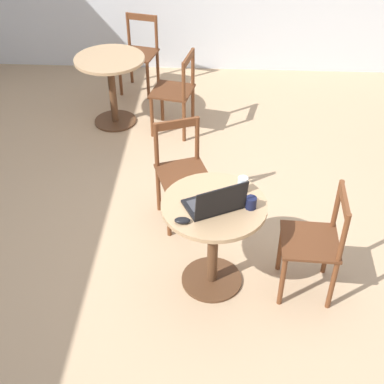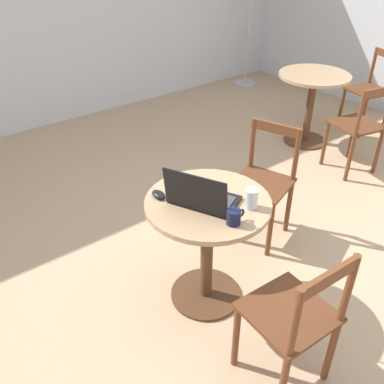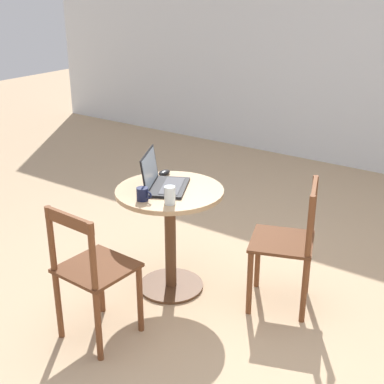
{
  "view_description": "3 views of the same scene",
  "coord_description": "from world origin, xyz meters",
  "px_view_note": "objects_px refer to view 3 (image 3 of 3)",
  "views": [
    {
      "loc": [
        -3.07,
        0.06,
        2.93
      ],
      "look_at": [
        -0.09,
        0.22,
        0.59
      ],
      "focal_mm": 50.0,
      "sensor_mm": 36.0,
      "label": 1
    },
    {
      "loc": [
        -1.61,
        -1.42,
        2.04
      ],
      "look_at": [
        -0.3,
        0.31,
        0.62
      ],
      "focal_mm": 40.0,
      "sensor_mm": 36.0,
      "label": 2
    },
    {
      "loc": [
        1.57,
        -2.46,
        1.99
      ],
      "look_at": [
        -0.34,
        0.25,
        0.65
      ],
      "focal_mm": 50.0,
      "sensor_mm": 36.0,
      "label": 3
    }
  ],
  "objects_px": {
    "chair_near_front": "(92,273)",
    "laptop": "(163,181)",
    "mouse": "(164,173)",
    "drinking_glass": "(170,195)",
    "chair_near_right": "(288,244)",
    "cafe_table_near": "(170,217)",
    "mug": "(143,194)"
  },
  "relations": [
    {
      "from": "cafe_table_near",
      "to": "chair_near_right",
      "type": "height_order",
      "value": "chair_near_right"
    },
    {
      "from": "chair_near_right",
      "to": "mouse",
      "type": "height_order",
      "value": "chair_near_right"
    },
    {
      "from": "chair_near_right",
      "to": "drinking_glass",
      "type": "relative_size",
      "value": 7.61
    },
    {
      "from": "cafe_table_near",
      "to": "chair_near_right",
      "type": "distance_m",
      "value": 0.78
    },
    {
      "from": "chair_near_right",
      "to": "mug",
      "type": "distance_m",
      "value": 0.96
    },
    {
      "from": "mouse",
      "to": "drinking_glass",
      "type": "relative_size",
      "value": 0.9
    },
    {
      "from": "cafe_table_near",
      "to": "mug",
      "type": "height_order",
      "value": "mug"
    },
    {
      "from": "laptop",
      "to": "drinking_glass",
      "type": "relative_size",
      "value": 3.87
    },
    {
      "from": "chair_near_front",
      "to": "mouse",
      "type": "relative_size",
      "value": 8.45
    },
    {
      "from": "drinking_glass",
      "to": "chair_near_right",
      "type": "bearing_deg",
      "value": 37.65
    },
    {
      "from": "chair_near_front",
      "to": "mug",
      "type": "height_order",
      "value": "chair_near_front"
    },
    {
      "from": "chair_near_right",
      "to": "mug",
      "type": "relative_size",
      "value": 7.83
    },
    {
      "from": "laptop",
      "to": "mug",
      "type": "distance_m",
      "value": 0.23
    },
    {
      "from": "chair_near_right",
      "to": "laptop",
      "type": "relative_size",
      "value": 1.96
    },
    {
      "from": "cafe_table_near",
      "to": "mouse",
      "type": "distance_m",
      "value": 0.35
    },
    {
      "from": "drinking_glass",
      "to": "mug",
      "type": "bearing_deg",
      "value": -163.31
    },
    {
      "from": "chair_near_right",
      "to": "drinking_glass",
      "type": "distance_m",
      "value": 0.81
    },
    {
      "from": "chair_near_right",
      "to": "drinking_glass",
      "type": "xyz_separation_m",
      "value": [
        -0.58,
        -0.45,
        0.35
      ]
    },
    {
      "from": "mouse",
      "to": "mug",
      "type": "relative_size",
      "value": 0.93
    },
    {
      "from": "mug",
      "to": "laptop",
      "type": "bearing_deg",
      "value": 96.19
    },
    {
      "from": "chair_near_right",
      "to": "laptop",
      "type": "xyz_separation_m",
      "value": [
        -0.78,
        -0.27,
        0.34
      ]
    },
    {
      "from": "chair_near_right",
      "to": "laptop",
      "type": "bearing_deg",
      "value": -160.73
    },
    {
      "from": "laptop",
      "to": "mouse",
      "type": "distance_m",
      "value": 0.25
    },
    {
      "from": "cafe_table_near",
      "to": "laptop",
      "type": "bearing_deg",
      "value": -171.91
    },
    {
      "from": "laptop",
      "to": "mouse",
      "type": "xyz_separation_m",
      "value": [
        -0.14,
        0.2,
        -0.03
      ]
    },
    {
      "from": "cafe_table_near",
      "to": "mug",
      "type": "distance_m",
      "value": 0.34
    },
    {
      "from": "cafe_table_near",
      "to": "mug",
      "type": "relative_size",
      "value": 6.72
    },
    {
      "from": "chair_near_front",
      "to": "laptop",
      "type": "distance_m",
      "value": 0.76
    },
    {
      "from": "chair_near_right",
      "to": "mouse",
      "type": "bearing_deg",
      "value": -175.67
    },
    {
      "from": "mouse",
      "to": "mug",
      "type": "distance_m",
      "value": 0.46
    },
    {
      "from": "chair_near_front",
      "to": "mouse",
      "type": "distance_m",
      "value": 0.95
    },
    {
      "from": "chair_near_right",
      "to": "mouse",
      "type": "relative_size",
      "value": 8.45
    }
  ]
}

